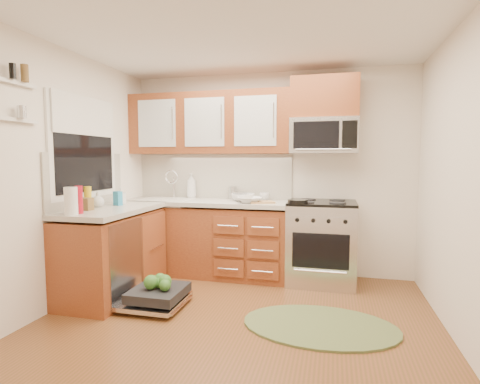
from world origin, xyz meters
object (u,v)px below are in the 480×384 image
(skillet, at_px, (298,201))
(paper_towel_roll, at_px, (71,201))
(upper_cabinets, at_px, (209,124))
(stock_pot, at_px, (240,196))
(cutting_board, at_px, (262,202))
(range, at_px, (321,242))
(dishwasher, at_px, (155,297))
(bowl_b, at_px, (243,197))
(microwave, at_px, (324,136))
(sink, at_px, (166,209))
(rug, at_px, (320,326))
(bowl_a, at_px, (249,200))
(cup, at_px, (264,196))

(skillet, relative_size, paper_towel_roll, 0.87)
(upper_cabinets, relative_size, stock_pot, 11.75)
(cutting_board, bearing_deg, stock_pot, 143.41)
(range, bearing_deg, dishwasher, -143.73)
(cutting_board, bearing_deg, bowl_b, 148.91)
(microwave, height_order, paper_towel_roll, microwave)
(sink, distance_m, cutting_board, 1.26)
(range, distance_m, rug, 1.28)
(skillet, height_order, paper_towel_roll, paper_towel_roll)
(bowl_b, bearing_deg, bowl_a, -56.24)
(range, bearing_deg, paper_towel_roll, -146.47)
(dishwasher, bearing_deg, paper_towel_roll, -153.74)
(dishwasher, relative_size, rug, 0.53)
(range, relative_size, cup, 7.73)
(rug, distance_m, cutting_board, 1.59)
(bowl_a, bearing_deg, paper_towel_roll, -136.26)
(range, bearing_deg, stock_pot, 173.12)
(dishwasher, xyz_separation_m, cup, (0.84, 1.30, 0.87))
(range, bearing_deg, upper_cabinets, 174.11)
(range, xyz_separation_m, rug, (0.03, -1.19, -0.46))
(bowl_b, bearing_deg, stock_pot, 127.54)
(rug, distance_m, bowl_b, 1.84)
(stock_pot, distance_m, cup, 0.31)
(skillet, relative_size, bowl_a, 0.79)
(upper_cabinets, relative_size, cup, 16.68)
(skillet, relative_size, cup, 1.79)
(skillet, bearing_deg, sink, 171.85)
(rug, height_order, bowl_b, bowl_b)
(paper_towel_roll, xyz_separation_m, cup, (1.49, 1.62, -0.08))
(sink, xyz_separation_m, paper_towel_roll, (-0.26, -1.44, 0.25))
(dishwasher, relative_size, stock_pot, 4.01)
(sink, distance_m, cup, 1.25)
(rug, height_order, cutting_board, cutting_board)
(range, height_order, microwave, microwave)
(upper_cabinets, bearing_deg, cutting_board, -20.04)
(rug, relative_size, paper_towel_roll, 5.20)
(upper_cabinets, height_order, bowl_b, upper_cabinets)
(microwave, height_order, bowl_b, microwave)
(sink, distance_m, skillet, 1.70)
(microwave, height_order, cutting_board, microwave)
(stock_pot, bearing_deg, paper_towel_roll, -126.99)
(range, distance_m, skillet, 0.61)
(cutting_board, height_order, cup, cup)
(upper_cabinets, xyz_separation_m, cutting_board, (0.72, -0.26, -0.94))
(sink, height_order, rug, sink)
(dishwasher, xyz_separation_m, skillet, (1.28, 0.88, 0.87))
(paper_towel_roll, bearing_deg, bowl_a, 43.74)
(range, height_order, sink, range)
(sink, height_order, skillet, skillet)
(range, height_order, bowl_b, bowl_b)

